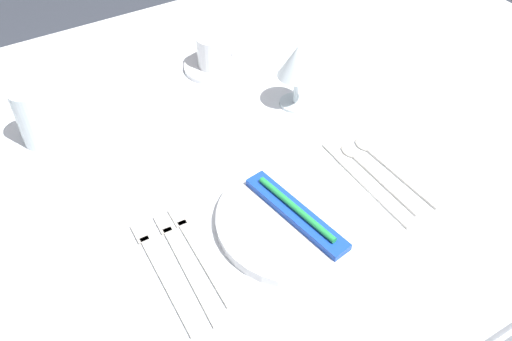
# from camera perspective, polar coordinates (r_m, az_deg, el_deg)

# --- Properties ---
(ground_plane) EXTENTS (6.00, 6.00, 0.00)m
(ground_plane) POSITION_cam_1_polar(r_m,az_deg,el_deg) (1.63, -2.24, -16.65)
(ground_plane) COLOR #383D47
(dining_table) EXTENTS (1.80, 1.11, 0.74)m
(dining_table) POSITION_cam_1_polar(r_m,az_deg,el_deg) (1.10, -3.17, 0.14)
(dining_table) COLOR white
(dining_table) RESTS_ON ground
(dinner_plate) EXTENTS (0.26, 0.26, 0.02)m
(dinner_plate) POSITION_cam_1_polar(r_m,az_deg,el_deg) (0.89, 3.97, -5.15)
(dinner_plate) COLOR white
(dinner_plate) RESTS_ON dining_table
(toothbrush_package) EXTENTS (0.07, 0.21, 0.02)m
(toothbrush_package) POSITION_cam_1_polar(r_m,az_deg,el_deg) (0.88, 4.02, -4.45)
(toothbrush_package) COLOR blue
(toothbrush_package) RESTS_ON dinner_plate
(fork_outer) EXTENTS (0.02, 0.21, 0.00)m
(fork_outer) POSITION_cam_1_polar(r_m,az_deg,el_deg) (0.86, -6.12, -8.17)
(fork_outer) COLOR beige
(fork_outer) RESTS_ON dining_table
(fork_inner) EXTENTS (0.03, 0.23, 0.00)m
(fork_inner) POSITION_cam_1_polar(r_m,az_deg,el_deg) (0.85, -7.56, -9.35)
(fork_inner) COLOR beige
(fork_inner) RESTS_ON dining_table
(fork_salad) EXTENTS (0.02, 0.23, 0.00)m
(fork_salad) POSITION_cam_1_polar(r_m,az_deg,el_deg) (0.85, -9.90, -10.23)
(fork_salad) COLOR beige
(fork_salad) RESTS_ON dining_table
(dinner_knife) EXTENTS (0.02, 0.24, 0.00)m
(dinner_knife) POSITION_cam_1_polar(r_m,az_deg,el_deg) (0.97, 11.50, -1.38)
(dinner_knife) COLOR beige
(dinner_knife) RESTS_ON dining_table
(spoon_soup) EXTENTS (0.03, 0.20, 0.01)m
(spoon_soup) POSITION_cam_1_polar(r_m,az_deg,el_deg) (1.00, 11.72, 0.20)
(spoon_soup) COLOR beige
(spoon_soup) RESTS_ON dining_table
(spoon_dessert) EXTENTS (0.03, 0.21, 0.01)m
(spoon_dessert) POSITION_cam_1_polar(r_m,az_deg,el_deg) (1.02, 13.31, 0.83)
(spoon_dessert) COLOR beige
(spoon_dessert) RESTS_ON dining_table
(saucer_left) EXTENTS (0.14, 0.14, 0.01)m
(saucer_left) POSITION_cam_1_polar(r_m,az_deg,el_deg) (1.23, -4.31, 10.79)
(saucer_left) COLOR white
(saucer_left) RESTS_ON dining_table
(coffee_cup_left) EXTENTS (0.10, 0.07, 0.07)m
(coffee_cup_left) POSITION_cam_1_polar(r_m,az_deg,el_deg) (1.21, -4.33, 12.38)
(coffee_cup_left) COLOR white
(coffee_cup_left) RESTS_ON saucer_left
(wine_glass_left) EXTENTS (0.08, 0.08, 0.14)m
(wine_glass_left) POSITION_cam_1_polar(r_m,az_deg,el_deg) (1.07, 4.33, 11.06)
(wine_glass_left) COLOR silver
(wine_glass_left) RESTS_ON dining_table
(drink_tumbler) EXTENTS (0.06, 0.06, 0.12)m
(drink_tumbler) POSITION_cam_1_polar(r_m,az_deg,el_deg) (1.08, -22.18, 5.19)
(drink_tumbler) COLOR silver
(drink_tumbler) RESTS_ON dining_table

